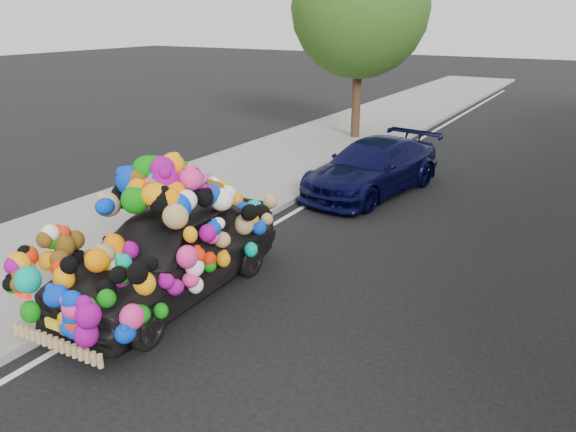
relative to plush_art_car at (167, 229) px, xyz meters
name	(u,v)px	position (x,y,z in m)	size (l,w,h in m)	color
ground	(330,279)	(1.80, 1.58, -1.00)	(100.00, 100.00, 0.00)	black
sidewalk	(127,225)	(-2.50, 1.58, -0.94)	(4.00, 60.00, 0.12)	gray
kerb	(209,245)	(-0.55, 1.58, -0.94)	(0.15, 60.00, 0.13)	gray
tree_near_sidewalk	(360,8)	(-2.00, 11.08, 3.02)	(4.20, 4.20, 6.13)	#332114
plush_art_car	(167,229)	(0.00, 0.00, 0.00)	(2.01, 4.13, 1.98)	black
navy_sedan	(372,167)	(0.63, 6.08, -0.41)	(1.66, 4.07, 1.18)	black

